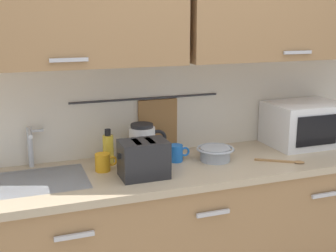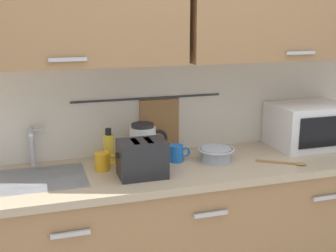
{
  "view_description": "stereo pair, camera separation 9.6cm",
  "coord_description": "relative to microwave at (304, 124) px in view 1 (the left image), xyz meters",
  "views": [
    {
      "loc": [
        -0.9,
        -1.83,
        1.7
      ],
      "look_at": [
        -0.12,
        0.33,
        1.12
      ],
      "focal_mm": 46.85,
      "sensor_mm": 36.0,
      "label": 1
    },
    {
      "loc": [
        -0.81,
        -1.86,
        1.7
      ],
      "look_at": [
        -0.12,
        0.33,
        1.12
      ],
      "focal_mm": 46.85,
      "sensor_mm": 36.0,
      "label": 2
    }
  ],
  "objects": [
    {
      "name": "mixing_bowl",
      "position": [
        -0.67,
        -0.1,
        -0.09
      ],
      "size": [
        0.21,
        0.21,
        0.08
      ],
      "color": "#A5ADB7",
      "rests_on": "counter_unit"
    },
    {
      "name": "mug_near_sink",
      "position": [
        -1.31,
        -0.06,
        -0.09
      ],
      "size": [
        0.12,
        0.08,
        0.09
      ],
      "color": "orange",
      "rests_on": "counter_unit"
    },
    {
      "name": "mug_by_kettle",
      "position": [
        -0.88,
        -0.04,
        -0.09
      ],
      "size": [
        0.12,
        0.08,
        0.09
      ],
      "color": "blue",
      "rests_on": "counter_unit"
    },
    {
      "name": "back_wall_assembly",
      "position": [
        -0.83,
        0.12,
        0.49
      ],
      "size": [
        3.7,
        0.41,
        2.5
      ],
      "color": "silver",
      "rests_on": "ground"
    },
    {
      "name": "wooden_spoon",
      "position": [
        -0.31,
        -0.27,
        -0.13
      ],
      "size": [
        0.25,
        0.17,
        0.01
      ],
      "color": "#9E7042",
      "rests_on": "counter_unit"
    },
    {
      "name": "microwave",
      "position": [
        0.0,
        0.0,
        0.0
      ],
      "size": [
        0.46,
        0.35,
        0.27
      ],
      "color": "white",
      "rests_on": "counter_unit"
    },
    {
      "name": "dish_soap_bottle",
      "position": [
        -1.25,
        0.06,
        -0.05
      ],
      "size": [
        0.06,
        0.06,
        0.2
      ],
      "color": "yellow",
      "rests_on": "counter_unit"
    },
    {
      "name": "toaster",
      "position": [
        -1.13,
        -0.21,
        -0.04
      ],
      "size": [
        0.26,
        0.17,
        0.19
      ],
      "color": "#232326",
      "rests_on": "counter_unit"
    },
    {
      "name": "electric_kettle",
      "position": [
        -1.05,
        0.06,
        -0.03
      ],
      "size": [
        0.23,
        0.16,
        0.21
      ],
      "color": "black",
      "rests_on": "counter_unit"
    },
    {
      "name": "sink_faucet",
      "position": [
        -1.66,
        0.12,
        0.01
      ],
      "size": [
        0.09,
        0.17,
        0.22
      ],
      "color": "#B2B5BA",
      "rests_on": "counter_unit"
    },
    {
      "name": "counter_unit",
      "position": [
        -0.84,
        -0.11,
        -0.58
      ],
      "size": [
        2.53,
        0.64,
        0.9
      ],
      "color": "#997047",
      "rests_on": "ground"
    }
  ]
}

